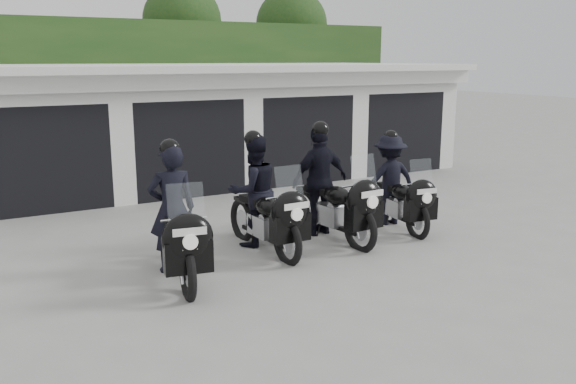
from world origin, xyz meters
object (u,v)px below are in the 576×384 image
police_bike_a (176,223)px  police_bike_d (394,185)px  police_bike_b (260,198)px  police_bike_c (327,187)px

police_bike_a → police_bike_d: 4.57m
police_bike_a → police_bike_b: police_bike_a is taller
police_bike_b → police_bike_d: 2.83m
police_bike_c → police_bike_d: size_ratio=1.14×
police_bike_b → police_bike_c: police_bike_c is taller
police_bike_a → police_bike_b: 1.82m
police_bike_a → police_bike_b: size_ratio=1.01×
police_bike_a → police_bike_c: size_ratio=0.97×
police_bike_c → police_bike_d: police_bike_c is taller
police_bike_a → police_bike_d: (4.52, 0.69, -0.02)m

